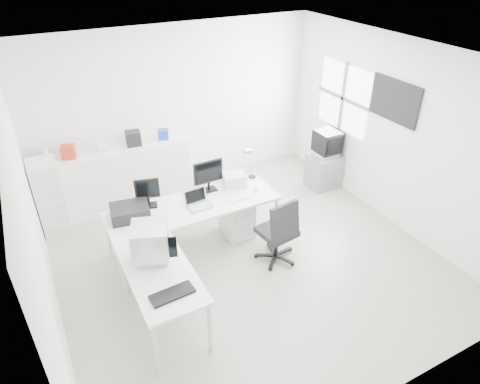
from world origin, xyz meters
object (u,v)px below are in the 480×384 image
office_chair (277,229)px  tv_cabinet (324,170)px  crt_tv (327,144)px  side_desk (163,296)px  filing_cabinet (49,196)px  crt_monitor (151,242)px  main_desk (195,227)px  lcd_monitor_large (208,177)px  inkjet_printer (130,212)px  sideboard (126,176)px  drawer_pedestal (237,216)px  lcd_monitor_small (148,193)px  laser_printer (234,179)px  laptop (199,200)px

office_chair → tv_cabinet: bearing=28.2°
crt_tv → office_chair: bearing=-143.9°
side_desk → filing_cabinet: 2.74m
crt_monitor → tv_cabinet: size_ratio=0.79×
main_desk → side_desk: 1.39m
lcd_monitor_large → inkjet_printer: bearing=-174.0°
sideboard → filing_cabinet: (-1.21, -0.19, 0.06)m
main_desk → drawer_pedestal: (0.70, 0.05, -0.08)m
filing_cabinet → crt_monitor: bearing=-69.1°
lcd_monitor_large → sideboard: (-0.87, 1.42, -0.46)m
tv_cabinet → lcd_monitor_large: bearing=-171.8°
office_chair → filing_cabinet: bearing=132.0°
lcd_monitor_large → filing_cabinet: (-2.09, 1.23, -0.40)m
tv_cabinet → sideboard: 3.46m
lcd_monitor_small → filing_cabinet: size_ratio=0.36×
lcd_monitor_small → tv_cabinet: size_ratio=0.68×
main_desk → crt_monitor: bearing=-135.0°
sideboard → main_desk: bearing=-72.6°
office_chair → sideboard: size_ratio=0.50×
laser_printer → lcd_monitor_small: bearing=-168.0°
laptop → crt_tv: bearing=10.4°
main_desk → tv_cabinet: main_desk is taller
lcd_monitor_small → tv_cabinet: lcd_monitor_small is taller
laser_printer → crt_monitor: size_ratio=0.69×
inkjet_printer → lcd_monitor_large: bearing=15.4°
drawer_pedestal → crt_tv: 2.20m
crt_tv → laser_printer: bearing=-169.4°
tv_cabinet → crt_monitor: bearing=-158.2°
crt_monitor → drawer_pedestal: bearing=49.8°
office_chair → laptop: bearing=135.0°
laser_printer → sideboard: 1.96m
drawer_pedestal → filing_cabinet: bearing=149.6°
inkjet_printer → filing_cabinet: bearing=131.1°
filing_cabinet → laser_printer: bearing=-26.9°
drawer_pedestal → laser_printer: size_ratio=1.81×
drawer_pedestal → laptop: size_ratio=1.67×
office_chair → tv_cabinet: office_chair is taller
side_desk → laser_printer: laser_printer is taller
main_desk → crt_tv: size_ratio=4.80×
tv_cabinet → laser_printer: bearing=-169.4°
crt_tv → filing_cabinet: filing_cabinet is taller
side_desk → office_chair: office_chair is taller
main_desk → office_chair: bearing=-39.6°
crt_monitor → crt_tv: 3.89m
side_desk → tv_cabinet: bearing=25.1°
tv_cabinet → crt_tv: size_ratio=1.22×
inkjet_printer → crt_monitor: bearing=-81.7°
office_chair → filing_cabinet: filing_cabinet is taller
side_desk → tv_cabinet: 3.99m
main_desk → sideboard: size_ratio=1.16×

